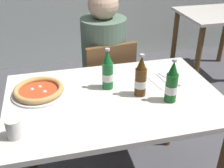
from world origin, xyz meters
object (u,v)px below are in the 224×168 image
object	(u,v)px
beer_bottle_center	(141,78)
paper_cup	(14,128)
beer_bottle_left	(172,84)
dining_table_main	(114,113)
chair_behind_table	(107,84)
diner_seated	(104,70)
beer_bottle_right	(108,72)
napkin_with_cutlery	(166,80)
dining_table_background	(216,26)
pizza_margherita_near	(39,91)

from	to	relation	value
beer_bottle_center	paper_cup	world-z (taller)	beer_bottle_center
beer_bottle_left	paper_cup	xyz separation A→B (m)	(-0.80, -0.11, -0.06)
dining_table_main	paper_cup	distance (m)	0.59
chair_behind_table	paper_cup	xyz separation A→B (m)	(-0.61, -0.84, 0.32)
dining_table_main	diner_seated	distance (m)	0.67
chair_behind_table	beer_bottle_right	distance (m)	0.64
dining_table_main	napkin_with_cutlery	world-z (taller)	napkin_with_cutlery
diner_seated	napkin_with_cutlery	size ratio (longest dim) A/B	5.72
chair_behind_table	dining_table_background	bearing A→B (deg)	-158.64
chair_behind_table	diner_seated	bearing A→B (deg)	-87.01
dining_table_main	diner_seated	world-z (taller)	diner_seated
dining_table_background	beer_bottle_right	xyz separation A→B (m)	(-1.55, -1.31, 0.26)
chair_behind_table	diner_seated	size ratio (longest dim) A/B	0.70
diner_seated	beer_bottle_right	world-z (taller)	diner_seated
diner_seated	paper_cup	world-z (taller)	diner_seated
diner_seated	beer_bottle_center	xyz separation A→B (m)	(0.06, -0.68, 0.27)
beer_bottle_center	pizza_margherita_near	bearing A→B (deg)	165.66
dining_table_background	paper_cup	bearing A→B (deg)	-141.41
pizza_margherita_near	beer_bottle_left	xyz separation A→B (m)	(0.69, -0.24, 0.08)
chair_behind_table	pizza_margherita_near	xyz separation A→B (m)	(-0.50, -0.49, 0.29)
chair_behind_table	pizza_margherita_near	bearing A→B (deg)	36.60
beer_bottle_right	napkin_with_cutlery	bearing A→B (deg)	-0.02
beer_bottle_right	paper_cup	xyz separation A→B (m)	(-0.50, -0.33, -0.06)
napkin_with_cutlery	dining_table_main	bearing A→B (deg)	-164.26
beer_bottle_right	dining_table_main	bearing A→B (deg)	-82.60
diner_seated	paper_cup	size ratio (longest dim) A/B	12.73
diner_seated	beer_bottle_left	world-z (taller)	diner_seated
napkin_with_cutlery	chair_behind_table	bearing A→B (deg)	117.38
dining_table_main	beer_bottle_right	distance (m)	0.24
pizza_margherita_near	beer_bottle_center	world-z (taller)	beer_bottle_center
dining_table_background	beer_bottle_center	distance (m)	2.01
diner_seated	beer_bottle_left	distance (m)	0.85
dining_table_background	beer_bottle_left	xyz separation A→B (m)	(-1.25, -1.52, 0.26)
beer_bottle_right	diner_seated	bearing A→B (deg)	80.14
pizza_margherita_near	beer_bottle_left	bearing A→B (deg)	-19.07
diner_seated	beer_bottle_center	distance (m)	0.73
diner_seated	beer_bottle_right	size ratio (longest dim) A/B	4.89
beer_bottle_right	napkin_with_cutlery	world-z (taller)	beer_bottle_right
beer_bottle_left	napkin_with_cutlery	size ratio (longest dim) A/B	1.17
beer_bottle_right	dining_table_background	bearing A→B (deg)	40.17
beer_bottle_center	beer_bottle_right	distance (m)	0.20
chair_behind_table	paper_cup	world-z (taller)	chair_behind_table
dining_table_main	chair_behind_table	bearing A→B (deg)	81.30
chair_behind_table	beer_bottle_left	bearing A→B (deg)	97.13
chair_behind_table	dining_table_background	world-z (taller)	chair_behind_table
beer_bottle_left	beer_bottle_right	xyz separation A→B (m)	(-0.30, 0.22, 0.00)
diner_seated	napkin_with_cutlery	xyz separation A→B (m)	(0.27, -0.56, 0.17)
napkin_with_cutlery	beer_bottle_center	bearing A→B (deg)	-150.64
diner_seated	dining_table_background	size ratio (longest dim) A/B	1.51
dining_table_background	beer_bottle_right	bearing A→B (deg)	-139.83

